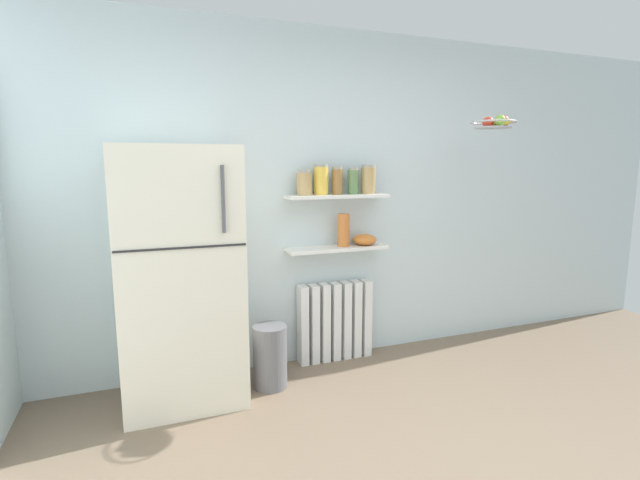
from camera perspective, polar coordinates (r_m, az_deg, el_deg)
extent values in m
plane|color=#7A6651|center=(2.83, 13.54, -24.81)|extent=(7.04, 7.04, 0.00)
cube|color=silver|center=(3.73, 0.73, 5.01)|extent=(7.04, 0.10, 2.60)
cube|color=silver|center=(3.19, -16.82, -4.37)|extent=(0.77, 0.63, 1.69)
cube|color=#262628|center=(2.83, -16.56, -0.95)|extent=(0.75, 0.01, 0.01)
cylinder|color=#4C4C51|center=(2.81, -11.79, 4.93)|extent=(0.02, 0.02, 0.40)
cube|color=white|center=(3.73, -2.11, -10.43)|extent=(0.06, 0.12, 0.64)
cube|color=white|center=(3.76, -0.77, -10.27)|extent=(0.06, 0.12, 0.64)
cube|color=white|center=(3.79, 0.55, -10.10)|extent=(0.06, 0.12, 0.64)
cube|color=white|center=(3.83, 1.85, -9.93)|extent=(0.06, 0.12, 0.64)
cube|color=white|center=(3.86, 3.13, -9.77)|extent=(0.06, 0.12, 0.64)
cube|color=white|center=(3.90, 4.38, -9.60)|extent=(0.06, 0.12, 0.64)
cube|color=white|center=(3.94, 5.60, -9.42)|extent=(0.06, 0.12, 0.64)
cube|color=white|center=(3.65, 2.08, -1.02)|extent=(0.81, 0.22, 0.02)
cube|color=white|center=(3.60, 2.12, 5.40)|extent=(0.81, 0.22, 0.02)
cylinder|color=tan|center=(3.50, -1.92, 6.86)|extent=(0.12, 0.12, 0.17)
cylinder|color=gray|center=(3.49, -1.93, 8.39)|extent=(0.11, 0.11, 0.02)
cylinder|color=yellow|center=(3.54, 0.13, 7.25)|extent=(0.11, 0.11, 0.21)
cylinder|color=gray|center=(3.54, 0.13, 9.12)|extent=(0.10, 0.10, 0.02)
cylinder|color=olive|center=(3.59, 2.13, 7.13)|extent=(0.09, 0.09, 0.19)
cylinder|color=gray|center=(3.59, 2.14, 8.83)|extent=(0.08, 0.08, 0.02)
cylinder|color=#5B7F4C|center=(3.64, 4.07, 7.10)|extent=(0.09, 0.09, 0.19)
cylinder|color=gray|center=(3.64, 4.09, 8.72)|extent=(0.08, 0.08, 0.02)
cylinder|color=tan|center=(3.70, 5.96, 7.26)|extent=(0.12, 0.12, 0.21)
cylinder|color=gray|center=(3.70, 5.99, 9.01)|extent=(0.11, 0.11, 0.02)
cylinder|color=#CC7033|center=(3.65, 2.91, 1.22)|extent=(0.10, 0.10, 0.26)
ellipsoid|color=orange|center=(3.74, 5.51, 0.06)|extent=(0.19, 0.19, 0.09)
cylinder|color=slate|center=(3.42, -6.15, -14.02)|extent=(0.24, 0.24, 0.45)
torus|color=#B2B2B7|center=(3.82, 20.52, 13.39)|extent=(0.34, 0.34, 0.01)
cylinder|color=#A8A8AD|center=(3.82, 20.49, 12.80)|extent=(0.27, 0.27, 0.01)
sphere|color=red|center=(3.87, 21.60, 13.39)|extent=(0.09, 0.09, 0.09)
sphere|color=red|center=(3.90, 19.90, 13.43)|extent=(0.08, 0.08, 0.08)
sphere|color=red|center=(3.78, 19.99, 13.49)|extent=(0.07, 0.07, 0.07)
sphere|color=#7FAD38|center=(3.77, 21.23, 13.52)|extent=(0.08, 0.08, 0.08)
ellipsoid|color=yellow|center=(3.82, 21.31, 13.27)|extent=(0.17, 0.13, 0.07)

